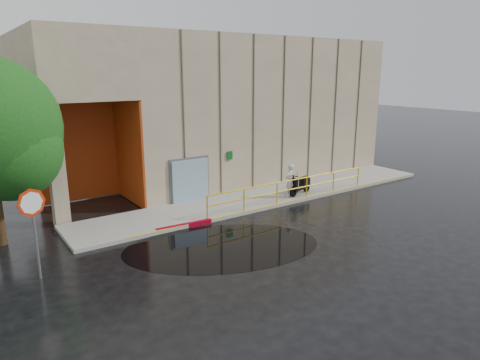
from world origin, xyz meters
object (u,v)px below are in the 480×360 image
object	(u,v)px
scooter	(301,180)
person	(290,180)
stop_sign	(33,215)
red_curb	(184,226)

from	to	relation	value
scooter	person	bearing A→B (deg)	165.23
stop_sign	scooter	bearing A→B (deg)	12.89
scooter	stop_sign	size ratio (longest dim) A/B	0.61
stop_sign	red_curb	xyz separation A→B (m)	(5.70, 1.38, -1.99)
stop_sign	person	bearing A→B (deg)	13.44
person	stop_sign	world-z (taller)	stop_sign
person	red_curb	world-z (taller)	person
scooter	red_curb	distance (m)	6.96
person	red_curb	size ratio (longest dim) A/B	0.70
scooter	stop_sign	xyz separation A→B (m)	(-12.58, -1.95, 1.16)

